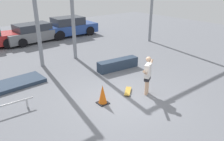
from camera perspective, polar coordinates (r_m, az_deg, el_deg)
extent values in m
plane|color=slate|center=(8.27, 2.89, -7.56)|extent=(36.00, 36.00, 0.00)
cylinder|color=#DBAD89|center=(8.53, 8.96, -4.10)|extent=(0.12, 0.12, 0.72)
cylinder|color=#DBAD89|center=(8.67, 9.22, -3.65)|extent=(0.12, 0.12, 0.72)
cube|color=black|center=(8.47, 9.21, -2.04)|extent=(0.38, 0.33, 0.16)
cube|color=silver|center=(8.34, 9.35, -0.03)|extent=(0.44, 0.36, 0.52)
sphere|color=#DBAD89|center=(8.19, 9.54, 2.90)|extent=(0.20, 0.20, 0.20)
cylinder|color=#DBAD89|center=(7.90, 8.63, -0.54)|extent=(0.45, 0.31, 0.32)
cylinder|color=#DBAD89|center=(8.72, 10.08, 1.59)|extent=(0.45, 0.31, 0.32)
cube|color=gold|center=(8.73, 4.16, -5.36)|extent=(0.70, 0.66, 0.01)
cylinder|color=silver|center=(8.99, 3.64, -4.80)|extent=(0.06, 0.06, 0.05)
cylinder|color=silver|center=(8.97, 5.02, -4.90)|extent=(0.06, 0.06, 0.05)
cylinder|color=silver|center=(8.54, 3.24, -6.34)|extent=(0.06, 0.06, 0.05)
cylinder|color=silver|center=(8.52, 4.69, -6.45)|extent=(0.06, 0.06, 0.05)
cube|color=#28384C|center=(10.94, 1.56, 1.63)|extent=(2.20, 0.72, 0.50)
cube|color=#28384C|center=(10.05, -27.25, -4.04)|extent=(3.64, 1.38, 0.16)
cylinder|color=#B7BABF|center=(8.27, -21.31, -7.94)|extent=(0.07, 0.07, 0.32)
cylinder|color=gray|center=(11.38, -19.35, 14.71)|extent=(0.20, 0.20, 5.69)
cylinder|color=gray|center=(12.17, -10.36, 15.99)|extent=(0.20, 0.20, 5.69)
cylinder|color=gray|center=(16.07, 10.40, 17.45)|extent=(0.20, 0.20, 5.69)
cylinder|color=black|center=(17.55, -26.39, 7.60)|extent=(0.70, 0.27, 0.69)
cylinder|color=black|center=(15.83, -25.37, 6.38)|extent=(0.70, 0.27, 0.69)
cube|color=slate|center=(16.99, -19.35, 8.81)|extent=(4.43, 2.06, 0.68)
cube|color=#2D333D|center=(16.81, -20.14, 10.62)|extent=(2.49, 1.75, 0.49)
cylinder|color=black|center=(18.31, -16.62, 9.38)|extent=(0.62, 0.28, 0.60)
cylinder|color=black|center=(16.92, -13.99, 8.64)|extent=(0.62, 0.28, 0.60)
cylinder|color=black|center=(17.29, -24.41, 7.60)|extent=(0.62, 0.28, 0.60)
cylinder|color=black|center=(15.81, -22.30, 6.69)|extent=(0.62, 0.28, 0.60)
cube|color=#284793|center=(18.24, -10.82, 10.67)|extent=(4.26, 1.87, 0.71)
cube|color=#2D333D|center=(18.05, -11.46, 12.60)|extent=(2.35, 1.69, 0.58)
cylinder|color=black|center=(19.63, -8.51, 11.04)|extent=(0.72, 0.23, 0.71)
cylinder|color=black|center=(18.15, -5.77, 10.26)|extent=(0.72, 0.23, 0.71)
cylinder|color=black|center=(18.54, -15.68, 9.81)|extent=(0.72, 0.23, 0.71)
cylinder|color=black|center=(16.96, -13.38, 8.92)|extent=(0.72, 0.23, 0.71)
cube|color=black|center=(8.02, -2.42, -8.44)|extent=(0.38, 0.38, 0.03)
cone|color=orange|center=(7.84, -2.46, -6.15)|extent=(0.31, 0.31, 0.70)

